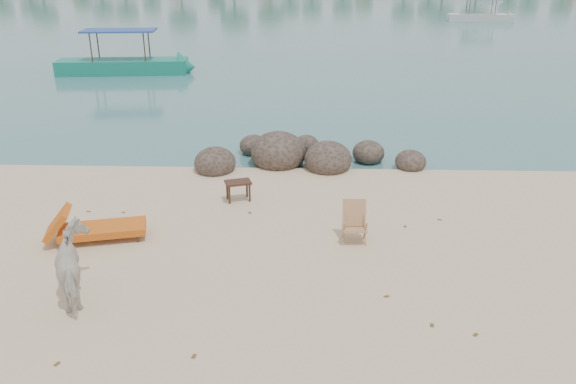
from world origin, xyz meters
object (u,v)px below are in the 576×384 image
cow (77,267)px  boulders (296,156)px  side_table (238,192)px  boat_near (120,37)px  lounge_chair (103,226)px  deck_chair (355,225)px

cow → boulders: bearing=-143.7°
boulders → side_table: (-1.32, -2.70, 0.02)m
side_table → cow: bearing=-136.4°
cow → boat_near: size_ratio=0.20×
lounge_chair → deck_chair: deck_chair is taller
boulders → side_table: boulders is taller
boulders → deck_chair: (1.30, -4.72, 0.19)m
boulders → lounge_chair: bearing=-129.2°
lounge_chair → deck_chair: 5.19m
cow → lounge_chair: size_ratio=0.68×
deck_chair → boulders: bearing=104.2°
side_table → boat_near: bearing=97.3°
boulders → side_table: 3.01m
lounge_chair → deck_chair: size_ratio=2.62×
lounge_chair → boat_near: (-5.10, 17.95, 1.42)m
side_table → deck_chair: deck_chair is taller
cow → boat_near: bearing=-101.5°
cow → deck_chair: 5.34m
cow → boat_near: (-5.43, 20.11, 1.12)m
boulders → boat_near: size_ratio=0.89×
boat_near → boulders: bearing=-61.5°
side_table → boat_near: size_ratio=0.08×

